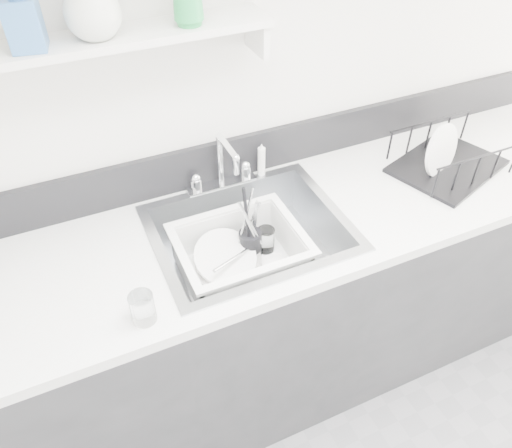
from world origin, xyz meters
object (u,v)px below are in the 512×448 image
wash_tub (241,256)px  dish_rack (451,152)px  sink (250,248)px  counter_run (251,315)px

wash_tub → dish_rack: dish_rack is taller
sink → dish_rack: dish_rack is taller
dish_rack → wash_tub: bearing=163.4°
counter_run → dish_rack: dish_rack is taller
counter_run → wash_tub: bearing=-151.9°
counter_run → sink: size_ratio=5.00×
sink → counter_run: bearing=0.0°
wash_tub → dish_rack: size_ratio=1.03×
counter_run → wash_tub: 0.38m
counter_run → wash_tub: counter_run is taller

